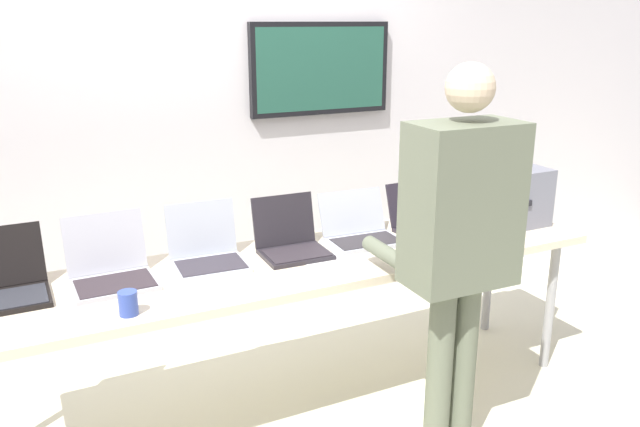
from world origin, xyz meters
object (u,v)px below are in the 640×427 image
workbench (299,269)px  person (459,233)px  laptop_station_1 (111,268)px  laptop_station_3 (291,241)px  laptop_station_2 (207,251)px  coffee_mug (128,303)px  equipment_box (503,195)px  laptop_station_4 (360,230)px  laptop_station_0 (2,284)px  laptop_station_5 (428,219)px

workbench → person: size_ratio=1.74×
laptop_station_1 → laptop_station_3: 0.83m
workbench → laptop_station_2: bearing=161.9°
laptop_station_2 → person: 1.14m
workbench → coffee_mug: coffee_mug is taller
equipment_box → laptop_station_2: size_ratio=1.15×
laptop_station_1 → coffee_mug: size_ratio=3.65×
laptop_station_4 → person: 0.75m
laptop_station_4 → coffee_mug: bearing=-163.7°
laptop_station_1 → laptop_station_4: laptop_station_1 is taller
laptop_station_0 → laptop_station_2: 0.85m
laptop_station_3 → workbench: bearing=-91.4°
laptop_station_0 → laptop_station_3: 1.25m
coffee_mug → laptop_station_4: bearing=16.3°
laptop_station_3 → coffee_mug: (-0.83, -0.35, -0.01)m
laptop_station_2 → laptop_station_3: size_ratio=1.05×
laptop_station_4 → coffee_mug: laptop_station_4 is taller
laptop_station_4 → person: person is taller
laptop_station_2 → laptop_station_5: bearing=-1.4°
laptop_station_0 → laptop_station_2: bearing=-0.5°
workbench → laptop_station_0: size_ratio=8.21×
laptop_station_2 → laptop_station_4: (0.79, -0.03, -0.01)m
person → laptop_station_3: bearing=120.6°
laptop_station_1 → laptop_station_3: laptop_station_1 is taller
workbench → laptop_station_5: (0.80, 0.10, 0.11)m
laptop_station_0 → laptop_station_5: laptop_station_0 is taller
laptop_station_3 → laptop_station_0: bearing=178.1°
laptop_station_4 → laptop_station_1: bearing=179.9°
laptop_station_1 → coffee_mug: (0.01, -0.36, -0.02)m
equipment_box → laptop_station_4: bearing=174.9°
laptop_station_2 → laptop_station_5: (1.20, -0.03, -0.00)m
coffee_mug → workbench: bearing=16.9°
laptop_station_4 → laptop_station_5: bearing=-0.5°
laptop_station_0 → equipment_box: bearing=-2.5°
workbench → laptop_station_2: size_ratio=8.86×
laptop_station_1 → person: (1.26, -0.73, 0.19)m
laptop_station_0 → person: (1.68, -0.76, 0.19)m
laptop_station_2 → laptop_station_3: laptop_station_2 is taller
coffee_mug → equipment_box: bearing=7.7°
laptop_station_4 → laptop_station_5: (0.41, -0.00, 0.00)m
laptop_station_4 → workbench: bearing=-164.8°
equipment_box → person: bearing=-141.5°
equipment_box → coffee_mug: 2.09m
equipment_box → laptop_station_5: size_ratio=0.99×
laptop_station_0 → laptop_station_5: 2.05m
laptop_station_0 → person: bearing=-24.4°
person → laptop_station_4: bearing=93.2°
laptop_station_3 → coffee_mug: bearing=-157.2°
laptop_station_0 → laptop_station_4: bearing=-1.2°
person → laptop_station_2: bearing=137.8°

